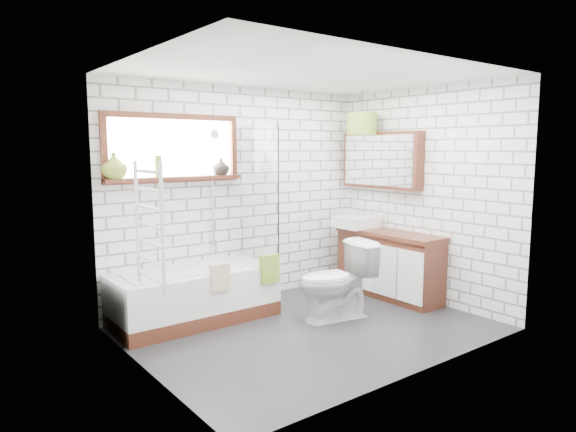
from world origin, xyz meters
TOP-DOWN VIEW (x-y plane):
  - floor at (0.00, 0.00)m, footprint 3.40×2.60m
  - ceiling at (0.00, 0.00)m, footprint 3.40×2.60m
  - wall_back at (0.00, 1.30)m, footprint 3.40×0.01m
  - wall_front at (0.00, -1.30)m, footprint 3.40×0.01m
  - wall_left at (-1.70, 0.00)m, footprint 0.01×2.60m
  - wall_right at (1.70, 0.00)m, footprint 0.01×2.60m
  - window at (-0.85, 1.26)m, footprint 1.52×0.16m
  - towel_radiator at (-1.66, 0.00)m, footprint 0.06×0.52m
  - mirror_cabinet at (1.62, 0.60)m, footprint 0.16×1.20m
  - shower_riser at (-0.40, 1.26)m, footprint 0.02×0.02m
  - bathtub at (-0.82, 0.93)m, footprint 1.69×0.75m
  - shower_screen at (0.01, 0.93)m, footprint 0.02×0.72m
  - towel_green at (-0.12, 0.55)m, footprint 0.22×0.06m
  - towel_beige at (-0.72, 0.55)m, footprint 0.21×0.05m
  - vanity at (1.47, 0.31)m, footprint 0.45×1.40m
  - basin at (1.41, 0.81)m, footprint 0.49×0.43m
  - tap at (1.57, 0.81)m, footprint 0.03×0.03m
  - toilet at (0.40, 0.08)m, footprint 0.61×0.88m
  - vase_olive at (-1.50, 1.23)m, footprint 0.31×0.31m
  - vase_dark at (-0.30, 1.23)m, footprint 0.23×0.23m
  - bottle at (-1.04, 1.23)m, footprint 0.09×0.09m
  - pendant at (1.45, 0.78)m, footprint 0.37×0.37m

SIDE VIEW (x-z plane):
  - floor at x=0.00m, z-range -0.01..0.00m
  - bathtub at x=-0.82m, z-range 0.00..0.55m
  - vanity at x=1.47m, z-range 0.00..0.80m
  - toilet at x=0.40m, z-range 0.00..0.82m
  - towel_green at x=-0.12m, z-range 0.37..0.68m
  - towel_beige at x=-0.72m, z-range 0.39..0.66m
  - basin at x=1.41m, z-range 0.80..0.94m
  - tap at x=1.57m, z-range 0.85..1.01m
  - towel_radiator at x=-1.66m, z-range 0.70..1.70m
  - wall_back at x=0.00m, z-range 0.00..2.50m
  - wall_front at x=0.00m, z-range 0.00..2.50m
  - wall_left at x=-1.70m, z-range 0.00..2.50m
  - wall_right at x=1.70m, z-range 0.00..2.50m
  - shower_screen at x=0.01m, z-range 0.55..2.05m
  - shower_riser at x=-0.40m, z-range 0.70..2.00m
  - vase_dark at x=-0.30m, z-range 1.48..1.67m
  - bottle at x=-1.04m, z-range 1.48..1.70m
  - vase_olive at x=-1.50m, z-range 1.48..1.74m
  - mirror_cabinet at x=1.62m, z-range 1.30..2.00m
  - window at x=-0.85m, z-range 1.46..2.14m
  - pendant at x=1.45m, z-range 1.96..2.24m
  - ceiling at x=0.00m, z-range 2.50..2.51m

